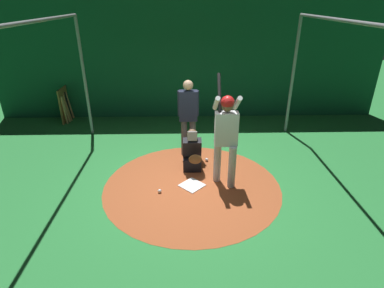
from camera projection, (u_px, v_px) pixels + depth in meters
ground_plane at (192, 186)px, 6.35m from camera, size 27.93×27.93×0.00m
dirt_circle at (192, 186)px, 6.35m from camera, size 3.60×3.60×0.01m
home_plate at (192, 185)px, 6.34m from camera, size 0.59×0.59×0.01m
batter at (226, 132)px, 5.95m from camera, size 0.68×0.49×2.21m
catcher at (192, 154)px, 6.79m from camera, size 0.58×0.40×0.98m
umpire at (188, 114)px, 7.19m from camera, size 0.23×0.49×1.85m
back_wall at (189, 56)px, 9.37m from camera, size 0.22×11.93×3.75m
cage_frame at (192, 79)px, 5.41m from camera, size 5.77×5.65×3.16m
bat_rack at (67, 104)px, 9.66m from camera, size 1.06×0.20×1.05m
baseball_0 at (207, 160)px, 7.29m from camera, size 0.07×0.07×0.07m
baseball_1 at (160, 191)px, 6.10m from camera, size 0.07×0.07×0.07m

